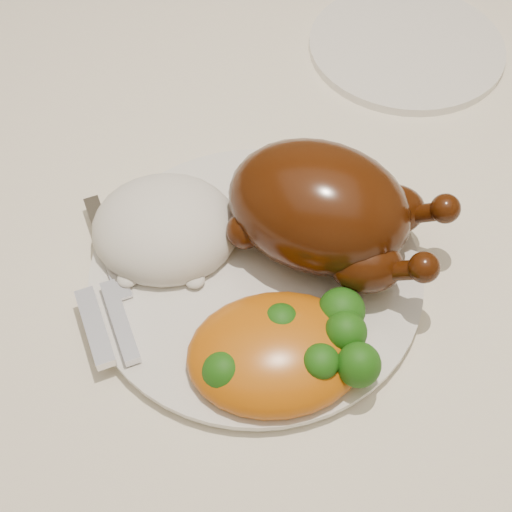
{
  "coord_description": "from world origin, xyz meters",
  "views": [
    {
      "loc": [
        0.04,
        -0.48,
        1.26
      ],
      "look_at": [
        0.04,
        -0.14,
        0.8
      ],
      "focal_mm": 50.0,
      "sensor_mm": 36.0,
      "label": 1
    }
  ],
  "objects_px": {
    "dinner_plate": "(256,274)",
    "roast_chicken": "(324,209)",
    "side_plate": "(406,46)",
    "dining_table": "(216,222)"
  },
  "relations": [
    {
      "from": "dinner_plate",
      "to": "dining_table",
      "type": "bearing_deg",
      "value": 106.24
    },
    {
      "from": "dining_table",
      "to": "dinner_plate",
      "type": "xyz_separation_m",
      "value": [
        0.04,
        -0.14,
        0.11
      ]
    },
    {
      "from": "dining_table",
      "to": "dinner_plate",
      "type": "bearing_deg",
      "value": -73.76
    },
    {
      "from": "dining_table",
      "to": "roast_chicken",
      "type": "relative_size",
      "value": 7.92
    },
    {
      "from": "side_plate",
      "to": "dinner_plate",
      "type": "bearing_deg",
      "value": -119.25
    },
    {
      "from": "dinner_plate",
      "to": "side_plate",
      "type": "bearing_deg",
      "value": 60.75
    },
    {
      "from": "side_plate",
      "to": "roast_chicken",
      "type": "relative_size",
      "value": 1.04
    },
    {
      "from": "dining_table",
      "to": "roast_chicken",
      "type": "distance_m",
      "value": 0.22
    },
    {
      "from": "dinner_plate",
      "to": "roast_chicken",
      "type": "distance_m",
      "value": 0.08
    },
    {
      "from": "dining_table",
      "to": "side_plate",
      "type": "relative_size",
      "value": 7.62
    }
  ]
}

